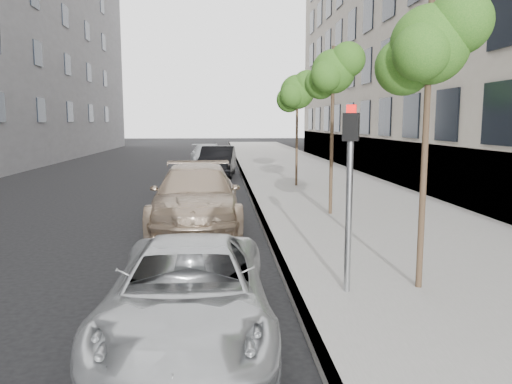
{
  "coord_description": "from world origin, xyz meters",
  "views": [
    {
      "loc": [
        0.02,
        -6.05,
        2.78
      ],
      "look_at": [
        0.68,
        3.0,
        1.5
      ],
      "focal_mm": 35.0,
      "sensor_mm": 36.0,
      "label": 1
    }
  ],
  "objects": [
    {
      "name": "sedan_blue",
      "position": [
        -1.12,
        13.04,
        0.65
      ],
      "size": [
        2.0,
        3.97,
        1.3
      ],
      "primitive_type": "imported",
      "rotation": [
        0.0,
        0.0,
        0.13
      ],
      "color": "black",
      "rests_on": "ground"
    },
    {
      "name": "suv",
      "position": [
        -0.62,
        7.1,
        0.81
      ],
      "size": [
        2.37,
        5.64,
        1.63
      ],
      "primitive_type": "imported",
      "rotation": [
        0.0,
        0.0,
        0.02
      ],
      "color": "tan",
      "rests_on": "ground"
    },
    {
      "name": "tree_mid",
      "position": [
        3.23,
        8.0,
        4.16
      ],
      "size": [
        1.6,
        1.4,
        4.82
      ],
      "color": "#38281C",
      "rests_on": "sidewalk"
    },
    {
      "name": "sedan_black",
      "position": [
        -0.1,
        19.53,
        0.77
      ],
      "size": [
        2.01,
        4.79,
        1.54
      ],
      "primitive_type": "imported",
      "rotation": [
        0.0,
        0.0,
        -0.08
      ],
      "color": "black",
      "rests_on": "ground"
    },
    {
      "name": "signal_pole",
      "position": [
        1.99,
        1.38,
        1.96
      ],
      "size": [
        0.29,
        0.26,
        2.89
      ],
      "rotation": [
        0.0,
        0.0,
        -0.38
      ],
      "color": "#939699",
      "rests_on": "sidewalk"
    },
    {
      "name": "sedan_rear",
      "position": [
        -0.75,
        24.87,
        0.7
      ],
      "size": [
        2.45,
        4.99,
        1.4
      ],
      "primitive_type": "imported",
      "rotation": [
        0.0,
        0.0,
        0.11
      ],
      "color": "#A5A9AD",
      "rests_on": "ground"
    },
    {
      "name": "tree_near",
      "position": [
        3.23,
        1.5,
        3.92
      ],
      "size": [
        1.57,
        1.37,
        4.57
      ],
      "color": "#38281C",
      "rests_on": "sidewalk"
    },
    {
      "name": "curb",
      "position": [
        1.18,
        24.0,
        0.07
      ],
      "size": [
        0.15,
        72.0,
        0.14
      ],
      "primitive_type": "cube",
      "color": "#9E9B93",
      "rests_on": "ground"
    },
    {
      "name": "sidewalk",
      "position": [
        4.3,
        24.0,
        0.07
      ],
      "size": [
        6.4,
        72.0,
        0.14
      ],
      "primitive_type": "cube",
      "color": "gray",
      "rests_on": "ground"
    },
    {
      "name": "minivan",
      "position": [
        -0.4,
        0.14,
        0.61
      ],
      "size": [
        2.07,
        4.44,
        1.23
      ],
      "primitive_type": "imported",
      "rotation": [
        0.0,
        0.0,
        -0.01
      ],
      "color": "#B4B7B9",
      "rests_on": "ground"
    },
    {
      "name": "tree_far",
      "position": [
        3.23,
        14.5,
        3.99
      ],
      "size": [
        1.74,
        1.54,
        4.71
      ],
      "color": "#38281C",
      "rests_on": "sidewalk"
    },
    {
      "name": "ground",
      "position": [
        0.0,
        0.0,
        0.0
      ],
      "size": [
        160.0,
        160.0,
        0.0
      ],
      "primitive_type": "plane",
      "color": "black",
      "rests_on": "ground"
    }
  ]
}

